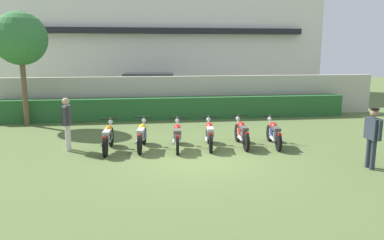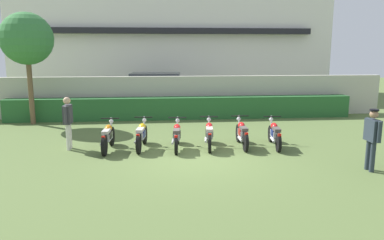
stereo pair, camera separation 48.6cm
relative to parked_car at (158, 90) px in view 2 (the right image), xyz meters
name	(u,v)px [view 2 (the right image)]	position (x,y,z in m)	size (l,w,h in m)	color
ground	(197,159)	(1.06, -10.46, -0.94)	(60.00, 60.00, 0.00)	#566B38
building	(172,37)	(1.06, 6.22, 3.14)	(20.83, 6.50, 8.14)	white
compound_wall	(181,96)	(1.06, -3.24, 0.03)	(19.79, 0.30, 1.92)	#BCB7A8
hedge_row	(182,108)	(1.06, -3.94, -0.43)	(15.83, 0.70, 1.01)	#28602D
parked_car	(158,90)	(0.00, 0.00, 0.00)	(4.66, 2.44, 1.89)	#9EA3A8
tree_near_inspector	(27,39)	(-5.44, -4.58, 2.65)	(2.17, 2.17, 4.71)	brown
motorcycle_in_row_0	(108,136)	(-1.66, -9.27, -0.48)	(0.60, 1.89, 0.97)	black
motorcycle_in_row_1	(142,135)	(-0.60, -9.15, -0.48)	(0.60, 1.87, 0.98)	black
motorcycle_in_row_2	(177,135)	(0.54, -9.26, -0.49)	(0.60, 1.93, 0.95)	black
motorcycle_in_row_3	(209,134)	(1.60, -9.23, -0.48)	(0.60, 1.84, 0.97)	black
motorcycle_in_row_4	(242,133)	(2.70, -9.20, -0.48)	(0.60, 1.89, 0.97)	black
motorcycle_in_row_5	(275,134)	(3.77, -9.31, -0.50)	(0.60, 1.90, 0.94)	black
inspector_person	(68,118)	(-2.93, -8.98, 0.07)	(0.23, 0.68, 1.70)	silver
officer_0	(372,135)	(5.52, -11.99, 0.04)	(0.23, 0.66, 1.66)	#28333D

